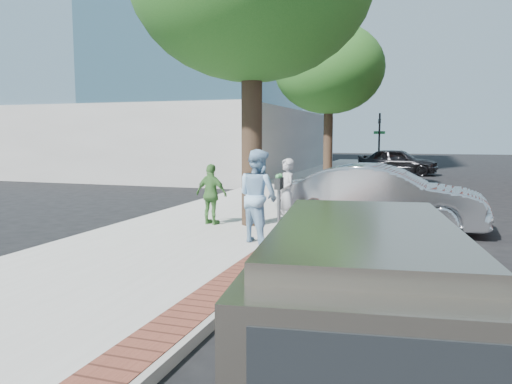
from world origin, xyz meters
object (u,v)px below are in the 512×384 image
at_px(parking_meter, 279,194).
at_px(bg_car, 398,162).
at_px(person_officer, 258,196).
at_px(van, 362,291).
at_px(person_gray, 287,193).
at_px(sedan_silver, 383,197).
at_px(person_green, 211,194).

height_order(parking_meter, bg_car, bg_car).
relative_size(person_officer, van, 0.43).
bearing_deg(person_gray, van, -15.09).
distance_m(person_officer, sedan_silver, 3.92).
height_order(parking_meter, person_gray, person_gray).
height_order(parking_meter, van, van).
bearing_deg(bg_car, van, -171.87).
height_order(sedan_silver, bg_car, sedan_silver).
relative_size(bg_car, van, 1.03).
distance_m(sedan_silver, bg_car, 18.88).
bearing_deg(parking_meter, person_green, 144.36).
height_order(person_gray, person_officer, person_officer).
distance_m(parking_meter, person_gray, 1.81).
bearing_deg(sedan_silver, person_green, 112.02).
relative_size(person_officer, bg_car, 0.41).
bearing_deg(person_officer, van, 150.45).
relative_size(parking_meter, van, 0.32).
bearing_deg(person_officer, parking_meter, -146.34).
xyz_separation_m(parking_meter, person_gray, (-0.31, 1.77, -0.20)).
distance_m(parking_meter, person_green, 2.78).
distance_m(person_officer, van, 5.88).
bearing_deg(van, sedan_silver, 85.14).
relative_size(sedan_silver, van, 1.09).
xyz_separation_m(sedan_silver, van, (0.42, -8.29, 0.07)).
distance_m(parking_meter, van, 5.69).
relative_size(person_gray, van, 0.37).
xyz_separation_m(person_officer, sedan_silver, (2.36, 3.11, -0.30)).
xyz_separation_m(person_officer, bg_car, (1.85, 21.99, -0.33)).
height_order(person_green, van, person_green).
distance_m(person_gray, person_officer, 1.79).
height_order(person_green, bg_car, person_green).
relative_size(sedan_silver, bg_car, 1.06).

